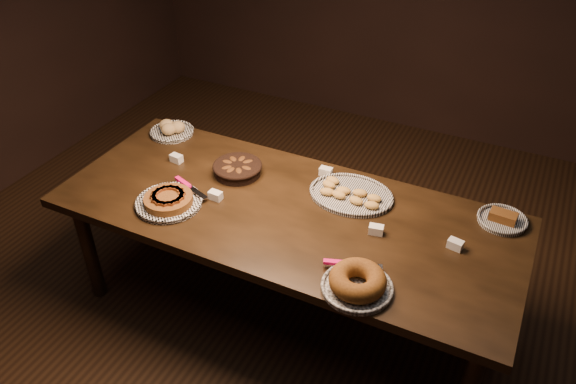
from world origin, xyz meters
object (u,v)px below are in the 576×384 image
at_px(buffet_table, 285,220).
at_px(bundt_cake_plate, 357,282).
at_px(madeleine_platter, 350,194).
at_px(apple_tart_plate, 169,201).

relative_size(buffet_table, bundt_cake_plate, 6.87).
xyz_separation_m(buffet_table, madeleine_platter, (0.26, 0.24, 0.09)).
bearing_deg(buffet_table, bundt_cake_plate, -35.36).
bearing_deg(apple_tart_plate, madeleine_platter, 44.70).
bearing_deg(madeleine_platter, buffet_table, -131.46).
bearing_deg(madeleine_platter, bundt_cake_plate, -60.75).
bearing_deg(bundt_cake_plate, madeleine_platter, 112.65).
distance_m(apple_tart_plate, bundt_cake_plate, 1.10).
bearing_deg(apple_tart_plate, buffet_table, 37.32).
bearing_deg(madeleine_platter, apple_tart_plate, -143.98).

